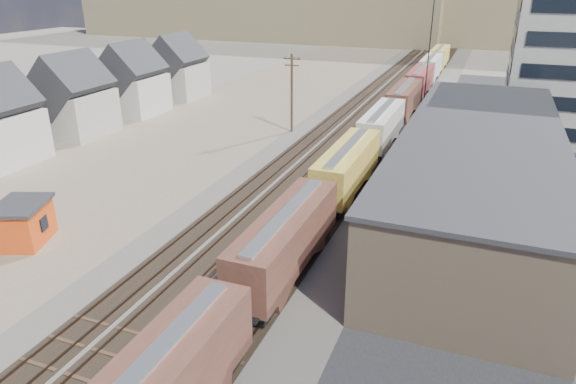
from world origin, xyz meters
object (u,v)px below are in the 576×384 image
(utility_pole_north, at_px, (292,92))
(maintenance_shed, at_px, (23,223))
(freight_train, at_px, (394,111))
(parked_car_blue, at_px, (556,153))

(utility_pole_north, bearing_deg, maintenance_shed, -102.49)
(freight_train, height_order, parked_car_blue, freight_train)
(parked_car_blue, bearing_deg, freight_train, 133.94)
(utility_pole_north, relative_size, maintenance_shed, 1.85)
(freight_train, xyz_separation_m, parked_car_blue, (19.06, -4.37, -2.07))
(freight_train, distance_m, maintenance_shed, 45.66)
(freight_train, relative_size, utility_pole_north, 11.97)
(maintenance_shed, bearing_deg, freight_train, 63.68)
(utility_pole_north, xyz_separation_m, maintenance_shed, (-7.94, -35.87, -3.62))
(utility_pole_north, height_order, parked_car_blue, utility_pole_north)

